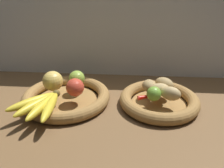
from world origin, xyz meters
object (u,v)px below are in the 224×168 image
(fruit_bowl_right, at_px, (159,101))
(banana_bunch_front, at_px, (41,104))
(potato_small, at_px, (171,94))
(potato_large, at_px, (160,90))
(lime_near, at_px, (154,94))
(potato_oblong, at_px, (149,86))
(potato_back, at_px, (164,84))
(apple_golden_left, at_px, (53,81))
(apple_green_back, at_px, (77,78))
(apple_red_right, at_px, (75,87))
(fruit_bowl_left, at_px, (66,97))
(chili_pepper, at_px, (155,95))

(fruit_bowl_right, distance_m, banana_bunch_front, 0.43)
(potato_small, bearing_deg, potato_large, 135.00)
(banana_bunch_front, xyz_separation_m, lime_near, (0.39, 0.08, 0.01))
(potato_large, bearing_deg, potato_oblong, 142.13)
(fruit_bowl_right, height_order, potato_oblong, potato_oblong)
(potato_back, bearing_deg, apple_golden_left, -175.28)
(apple_green_back, bearing_deg, potato_oblong, -5.43)
(potato_back, bearing_deg, banana_bunch_front, -158.59)
(apple_red_right, bearing_deg, potato_back, 12.16)
(fruit_bowl_left, bearing_deg, lime_near, -6.93)
(apple_red_right, xyz_separation_m, lime_near, (0.29, -0.01, -0.01))
(potato_back, height_order, chili_pepper, potato_back)
(potato_oblong, xyz_separation_m, potato_large, (0.04, -0.03, 0.00))
(chili_pepper, bearing_deg, banana_bunch_front, 172.69)
(potato_back, height_order, lime_near, lime_near)
(apple_green_back, height_order, chili_pepper, apple_green_back)
(apple_red_right, height_order, banana_bunch_front, apple_red_right)
(apple_red_right, bearing_deg, banana_bunch_front, -134.87)
(banana_bunch_front, height_order, potato_oblong, potato_oblong)
(potato_small, height_order, potato_large, potato_small)
(fruit_bowl_right, distance_m, potato_large, 0.05)
(fruit_bowl_right, relative_size, banana_bunch_front, 1.53)
(apple_red_right, bearing_deg, apple_golden_left, 158.88)
(chili_pepper, bearing_deg, apple_green_back, 143.85)
(apple_golden_left, distance_m, potato_small, 0.45)
(potato_large, bearing_deg, apple_golden_left, 178.55)
(potato_large, height_order, chili_pepper, potato_large)
(apple_golden_left, relative_size, banana_bunch_front, 0.39)
(banana_bunch_front, bearing_deg, chili_pepper, 15.04)
(fruit_bowl_left, xyz_separation_m, chili_pepper, (0.34, -0.02, 0.03))
(chili_pepper, bearing_deg, potato_large, 19.88)
(apple_golden_left, relative_size, apple_green_back, 1.21)
(apple_green_back, xyz_separation_m, potato_back, (0.35, -0.01, -0.01))
(apple_green_back, height_order, potato_large, apple_green_back)
(chili_pepper, bearing_deg, apple_red_right, 159.18)
(fruit_bowl_left, bearing_deg, apple_green_back, 59.46)
(apple_green_back, bearing_deg, lime_near, -17.98)
(potato_large, distance_m, chili_pepper, 0.03)
(potato_large, bearing_deg, apple_red_right, -175.21)
(apple_golden_left, distance_m, apple_green_back, 0.10)
(apple_red_right, distance_m, potato_large, 0.32)
(potato_large, bearing_deg, fruit_bowl_right, 11.05)
(apple_golden_left, bearing_deg, chili_pepper, -4.24)
(fruit_bowl_right, bearing_deg, apple_red_right, -175.21)
(potato_small, bearing_deg, apple_golden_left, 174.36)
(apple_green_back, bearing_deg, fruit_bowl_right, -9.85)
(apple_green_back, xyz_separation_m, potato_small, (0.36, -0.09, -0.01))
(apple_red_right, xyz_separation_m, chili_pepper, (0.30, 0.01, -0.03))
(fruit_bowl_left, distance_m, potato_oblong, 0.33)
(lime_near, bearing_deg, fruit_bowl_left, 173.07)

